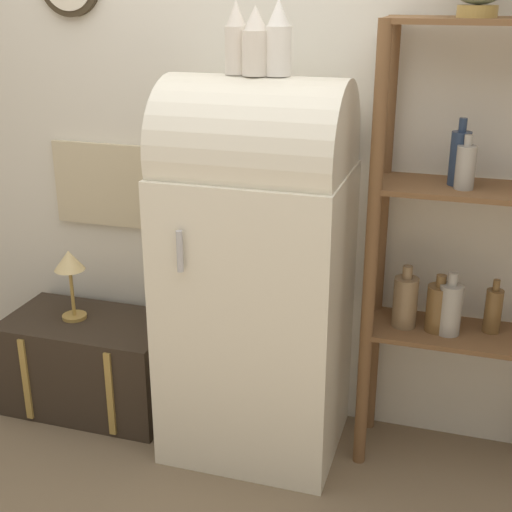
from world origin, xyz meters
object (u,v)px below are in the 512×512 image
suitcase_trunk (92,363)px  desk_lamp (70,267)px  vase_center (256,43)px  vase_right (278,40)px  refrigerator (256,268)px  vase_left (236,40)px

suitcase_trunk → desk_lamp: size_ratio=2.32×
suitcase_trunk → vase_center: 1.66m
suitcase_trunk → vase_right: vase_right is taller
desk_lamp → refrigerator: bearing=-2.5°
vase_left → vase_center: vase_left is taller
vase_right → desk_lamp: vase_right is taller
refrigerator → vase_center: 0.86m
desk_lamp → vase_center: bearing=-3.4°
suitcase_trunk → desk_lamp: bearing=177.3°
vase_center → vase_right: 0.08m
vase_left → desk_lamp: vase_left is taller
vase_center → vase_left: bearing=167.5°
refrigerator → vase_center: (0.00, -0.01, 0.86)m
refrigerator → suitcase_trunk: bearing=177.5°
refrigerator → desk_lamp: refrigerator is taller
suitcase_trunk → vase_right: size_ratio=2.89×
vase_left → desk_lamp: size_ratio=0.79×
vase_left → vase_center: bearing=-12.5°
desk_lamp → suitcase_trunk: bearing=-2.7°
suitcase_trunk → vase_left: 1.63m
vase_left → refrigerator: bearing=-2.6°
vase_center → suitcase_trunk: bearing=176.5°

